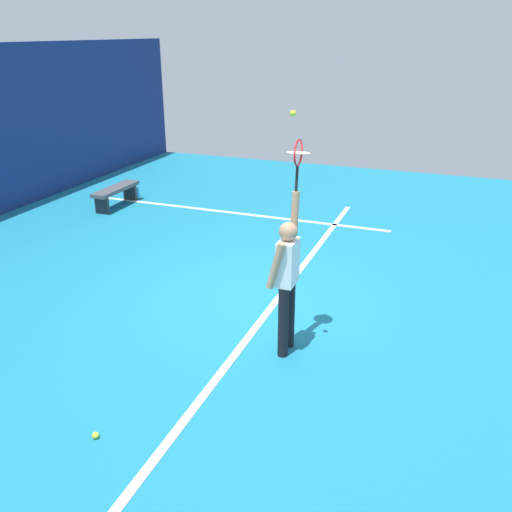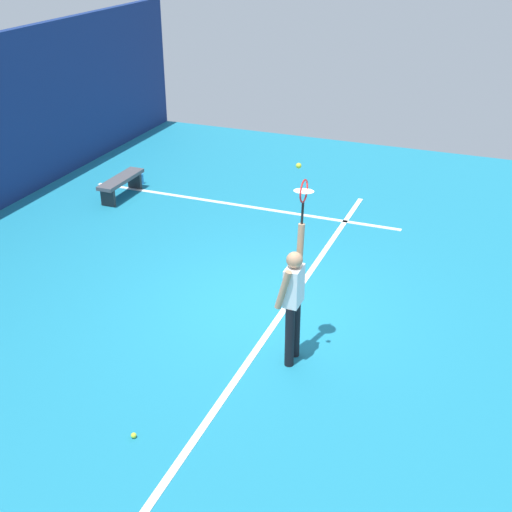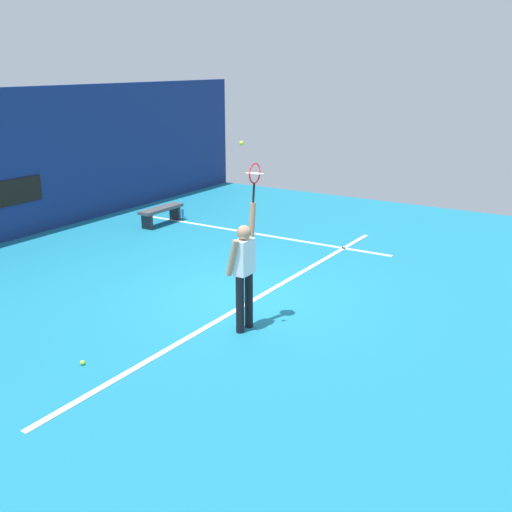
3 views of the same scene
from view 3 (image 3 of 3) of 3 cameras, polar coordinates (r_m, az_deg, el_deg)
The scene contains 10 objects.
ground_plane at distance 11.33m, azimuth -1.42°, elevation -3.54°, with size 18.00×18.00×0.00m, color teal.
sponsor_banner_center at distance 15.50m, azimuth -22.16°, elevation 5.21°, with size 2.20×0.03×0.60m, color black.
court_baseline at distance 11.15m, azimuth 0.11°, elevation -3.85°, with size 10.00×0.10×0.01m, color white.
court_sideline at distance 15.31m, azimuth -0.05°, elevation 2.04°, with size 0.10×7.00×0.01m, color white.
tennis_player at distance 9.54m, azimuth -1.10°, elevation -1.13°, with size 0.55×0.31×1.99m.
tennis_racket at distance 9.45m, azimuth -0.13°, elevation 7.35°, with size 0.34×0.27×0.62m.
tennis_ball at distance 8.96m, azimuth -1.32°, elevation 10.24°, with size 0.07×0.07×0.07m, color #CCE033.
court_bench at distance 16.35m, azimuth -8.64°, elevation 4.02°, with size 1.40×0.36×0.45m.
water_bottle at distance 17.05m, azimuth -6.70°, elevation 3.89°, with size 0.07×0.07×0.24m, color #338CD8.
spare_ball at distance 9.12m, azimuth -15.54°, elevation -9.35°, with size 0.07×0.07×0.07m, color #CCE033.
Camera 3 is at (-8.82, -5.87, 4.01)m, focal length 43.87 mm.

